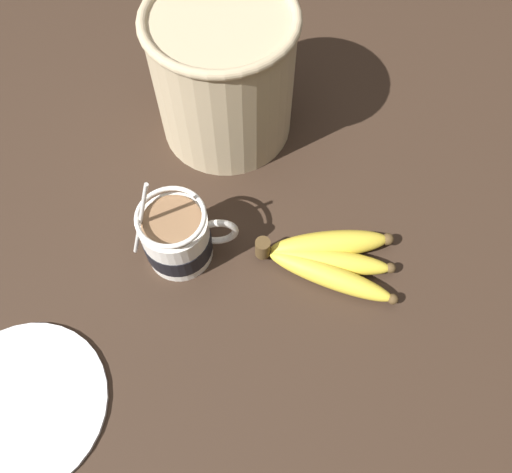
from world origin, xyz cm
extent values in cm
cube|color=#332319|center=(0.00, 0.00, 1.70)|extent=(131.29, 131.29, 3.40)
cylinder|color=white|center=(-9.13, 3.87, 7.50)|extent=(8.58, 8.58, 8.19)
cylinder|color=black|center=(-9.13, 3.87, 6.72)|extent=(8.78, 8.78, 3.31)
torus|color=white|center=(-3.93, 3.87, 8.13)|extent=(5.44, 0.90, 5.44)
cylinder|color=#846042|center=(-9.13, 3.87, 11.69)|extent=(7.38, 7.38, 0.40)
torus|color=white|center=(-9.13, 3.87, 12.86)|extent=(8.58, 8.58, 0.60)
cylinder|color=silver|center=(-12.78, 3.87, 12.33)|extent=(4.77, 0.50, 14.98)
ellipsoid|color=silver|center=(-10.63, 3.87, 4.90)|extent=(3.00, 2.00, 0.80)
cylinder|color=#4C381E|center=(1.70, 2.20, 5.96)|extent=(2.00, 2.00, 3.00)
ellipsoid|color=gold|center=(9.90, -2.10, 4.94)|extent=(16.04, 10.39, 3.06)
sphere|color=#4C381E|center=(17.21, -5.94, 4.94)|extent=(1.38, 1.38, 1.38)
ellipsoid|color=gold|center=(10.27, 0.12, 4.95)|extent=(15.92, 6.69, 3.08)
sphere|color=#4C381E|center=(17.87, -1.72, 4.95)|extent=(1.39, 1.39, 1.39)
ellipsoid|color=gold|center=(10.52, 2.27, 5.21)|extent=(15.66, 3.72, 3.61)
sphere|color=#4C381E|center=(18.34, 2.32, 5.21)|extent=(1.62, 1.62, 1.62)
cylinder|color=tan|center=(-1.45, 25.42, 13.00)|extent=(19.36, 19.36, 19.19)
torus|color=tan|center=(-1.45, 25.42, 22.59)|extent=(20.33, 20.33, 1.36)
cylinder|color=white|center=(-27.87, -14.38, 3.70)|extent=(19.82, 19.82, 0.60)
camera|label=1|loc=(-1.91, -26.86, 63.36)|focal=35.00mm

